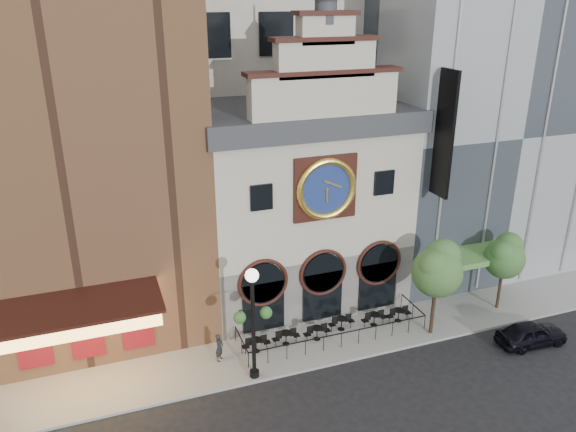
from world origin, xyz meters
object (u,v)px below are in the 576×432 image
(pedestrian, at_px, (219,347))
(lamppost, at_px, (253,312))
(bistro_2, at_px, (317,332))
(bistro_0, at_px, (256,344))
(bistro_4, at_px, (374,319))
(car_right, at_px, (531,334))
(bistro_1, at_px, (286,337))
(bistro_3, at_px, (341,323))
(tree_left, at_px, (438,268))
(bistro_5, at_px, (399,314))
(tree_right, at_px, (505,255))

(pedestrian, bearing_deg, lamppost, -107.61)
(bistro_2, bearing_deg, bistro_0, 179.12)
(bistro_4, bearing_deg, car_right, -31.05)
(bistro_1, height_order, bistro_3, same)
(bistro_4, xyz_separation_m, tree_left, (2.76, -1.74, 3.65))
(bistro_3, bearing_deg, pedestrian, -176.40)
(bistro_2, height_order, bistro_3, same)
(lamppost, bearing_deg, tree_left, 2.77)
(lamppost, bearing_deg, bistro_3, 22.53)
(bistro_4, height_order, tree_left, tree_left)
(bistro_3, relative_size, bistro_4, 1.00)
(bistro_0, distance_m, bistro_1, 1.75)
(car_right, bearing_deg, pedestrian, 78.50)
(bistro_4, relative_size, lamppost, 0.26)
(bistro_1, xyz_separation_m, bistro_3, (3.51, 0.30, 0.00))
(bistro_4, relative_size, bistro_5, 1.00)
(bistro_1, height_order, bistro_5, same)
(bistro_2, relative_size, pedestrian, 1.01)
(bistro_5, xyz_separation_m, lamppost, (-9.54, -2.06, 3.31))
(lamppost, bearing_deg, bistro_2, 25.38)
(bistro_2, bearing_deg, bistro_1, 175.77)
(lamppost, bearing_deg, bistro_0, 71.39)
(bistro_1, relative_size, bistro_2, 1.00)
(tree_left, bearing_deg, bistro_2, 166.37)
(bistro_4, distance_m, tree_left, 4.90)
(pedestrian, bearing_deg, bistro_3, -48.72)
(bistro_2, xyz_separation_m, car_right, (11.14, -4.30, 0.07))
(lamppost, bearing_deg, car_right, -7.96)
(bistro_3, relative_size, bistro_5, 1.00)
(bistro_1, relative_size, tree_right, 0.33)
(bistro_0, bearing_deg, tree_left, -9.20)
(bistro_3, bearing_deg, lamppost, -158.17)
(car_right, bearing_deg, bistro_4, 61.78)
(bistro_5, height_order, tree_left, tree_left)
(bistro_2, xyz_separation_m, tree_left, (6.46, -1.57, 3.65))
(car_right, relative_size, lamppost, 0.66)
(bistro_5, distance_m, car_right, 7.32)
(bistro_0, xyz_separation_m, bistro_1, (1.75, 0.08, 0.00))
(car_right, distance_m, pedestrian, 17.27)
(bistro_1, relative_size, bistro_4, 1.00)
(lamppost, bearing_deg, bistro_4, 15.70)
(bistro_1, xyz_separation_m, bistro_5, (7.08, -0.03, 0.00))
(bistro_4, bearing_deg, bistro_5, -2.71)
(bistro_5, bearing_deg, bistro_4, 177.29)
(bistro_4, distance_m, lamppost, 8.88)
(pedestrian, xyz_separation_m, tree_right, (17.49, -0.55, 2.77))
(bistro_3, distance_m, lamppost, 7.23)
(bistro_2, height_order, pedestrian, pedestrian)
(bistro_5, distance_m, tree_left, 4.19)
(bistro_4, distance_m, tree_right, 8.79)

